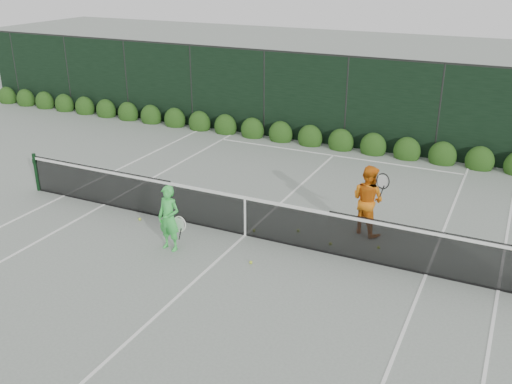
% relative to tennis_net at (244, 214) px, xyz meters
% --- Properties ---
extents(ground, '(80.00, 80.00, 0.00)m').
position_rel_tennis_net_xyz_m(ground, '(0.02, 0.00, -0.53)').
color(ground, gray).
rests_on(ground, ground).
extents(tennis_net, '(12.90, 0.10, 1.07)m').
position_rel_tennis_net_xyz_m(tennis_net, '(0.00, 0.00, 0.00)').
color(tennis_net, '#113417').
rests_on(tennis_net, ground).
extents(player_woman, '(0.64, 0.40, 1.48)m').
position_rel_tennis_net_xyz_m(player_woman, '(-1.17, -1.30, 0.21)').
color(player_woman, '#3CCE4E').
rests_on(player_woman, ground).
extents(player_man, '(1.00, 0.90, 1.66)m').
position_rel_tennis_net_xyz_m(player_man, '(2.50, 1.35, 0.30)').
color(player_man, orange).
rests_on(player_man, ground).
extents(court_lines, '(11.03, 23.83, 0.01)m').
position_rel_tennis_net_xyz_m(court_lines, '(0.02, 0.00, -0.53)').
color(court_lines, white).
rests_on(court_lines, ground).
extents(windscreen_fence, '(32.00, 21.07, 3.06)m').
position_rel_tennis_net_xyz_m(windscreen_fence, '(0.02, -2.71, 0.98)').
color(windscreen_fence, black).
rests_on(windscreen_fence, ground).
extents(hedge_row, '(31.66, 0.65, 0.94)m').
position_rel_tennis_net_xyz_m(hedge_row, '(0.02, 7.15, -0.30)').
color(hedge_row, '#173A0F').
rests_on(hedge_row, ground).
extents(tennis_balls, '(5.73, 1.90, 0.07)m').
position_rel_tennis_net_xyz_m(tennis_balls, '(0.70, 0.08, -0.50)').
color(tennis_balls, '#BFDF31').
rests_on(tennis_balls, ground).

